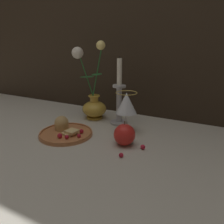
# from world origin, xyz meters

# --- Properties ---
(ground_plane) EXTENTS (2.40, 2.40, 0.00)m
(ground_plane) POSITION_xyz_m (0.00, 0.00, 0.00)
(ground_plane) COLOR #B7B2A3
(ground_plane) RESTS_ON ground
(vase) EXTENTS (0.18, 0.12, 0.37)m
(vase) POSITION_xyz_m (-0.08, 0.16, 0.10)
(vase) COLOR gold
(vase) RESTS_ON ground_plane
(plate_with_pastries) EXTENTS (0.22, 0.22, 0.07)m
(plate_with_pastries) POSITION_xyz_m (-0.07, -0.07, 0.02)
(plate_with_pastries) COLOR #B77042
(plate_with_pastries) RESTS_ON ground_plane
(wine_glass) EXTENTS (0.09, 0.09, 0.17)m
(wine_glass) POSITION_xyz_m (0.14, 0.08, 0.12)
(wine_glass) COLOR silver
(wine_glass) RESTS_ON ground_plane
(candlestick) EXTENTS (0.08, 0.08, 0.31)m
(candlestick) POSITION_xyz_m (0.07, 0.15, 0.11)
(candlestick) COLOR #A3A3A8
(candlestick) RESTS_ON ground_plane
(apple_beside_vase) EXTENTS (0.08, 0.08, 0.09)m
(apple_beside_vase) POSITION_xyz_m (0.18, -0.04, 0.04)
(apple_beside_vase) COLOR red
(apple_beside_vase) RESTS_ON ground_plane
(berry_near_plate) EXTENTS (0.02, 0.02, 0.02)m
(berry_near_plate) POSITION_xyz_m (0.21, -0.13, 0.01)
(berry_near_plate) COLOR #AD192D
(berry_near_plate) RESTS_ON ground_plane
(berry_front_center) EXTENTS (0.02, 0.02, 0.02)m
(berry_front_center) POSITION_xyz_m (0.26, -0.05, 0.01)
(berry_front_center) COLOR #AD192D
(berry_front_center) RESTS_ON ground_plane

